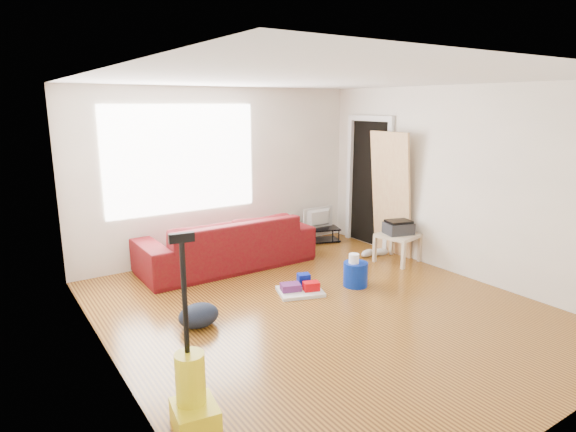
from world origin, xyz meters
TOP-DOWN VIEW (x-y plane):
  - room at (0.07, 0.15)m, footprint 4.51×5.01m
  - sofa at (-0.22, 1.95)m, footprint 2.45×0.96m
  - tv_stand at (1.65, 2.22)m, footprint 0.71×0.54m
  - tv at (1.65, 2.22)m, footprint 0.59×0.08m
  - side_table at (1.95, 0.75)m, footprint 0.62×0.62m
  - printer at (1.95, 0.75)m, footprint 0.44×0.38m
  - bucket at (0.80, 0.36)m, footprint 0.35×0.35m
  - toilet_paper at (0.76, 0.36)m, footprint 0.13×0.13m
  - cleaning_tray at (0.09, 0.56)m, footprint 0.64×0.57m
  - backpack at (-1.32, 0.39)m, footprint 0.49×0.41m
  - sneakers at (1.85, 1.13)m, footprint 0.50×0.25m
  - vacuum at (-2.00, -1.08)m, footprint 0.34×0.38m
  - door_panel at (2.13, 1.11)m, footprint 0.23×0.75m

SIDE VIEW (x-z plane):
  - sofa at x=-0.22m, z-range -0.36..0.36m
  - bucket at x=0.80m, z-range -0.15..0.15m
  - backpack at x=-1.32m, z-range -0.12..0.12m
  - door_panel at x=2.13m, z-range -0.93..0.93m
  - sneakers at x=1.85m, z-range 0.00..0.11m
  - cleaning_tray at x=0.09m, z-range -0.04..0.15m
  - tv_stand at x=1.65m, z-range 0.01..0.24m
  - toilet_paper at x=0.76m, z-range 0.15..0.27m
  - vacuum at x=-2.00m, z-range -0.45..0.98m
  - side_table at x=1.95m, z-range 0.14..0.57m
  - tv at x=1.65m, z-range 0.23..0.58m
  - printer at x=1.95m, z-range 0.42..0.62m
  - room at x=0.07m, z-range 0.00..2.51m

